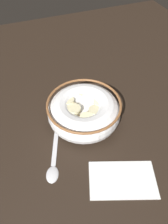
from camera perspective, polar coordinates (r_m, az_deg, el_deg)
ground_plane at (r=54.37cm, az=-0.00°, el=-2.79°), size 121.33×121.33×2.00cm
cereal_bowl at (r=51.03cm, az=-0.02°, el=0.27°), size 17.88×17.88×6.27cm
spoon at (r=46.61cm, az=-8.44°, el=-14.31°), size 6.24×12.72×0.80cm
folded_napkin at (r=45.73cm, az=10.48°, el=-17.63°), size 15.67×12.40×0.30cm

